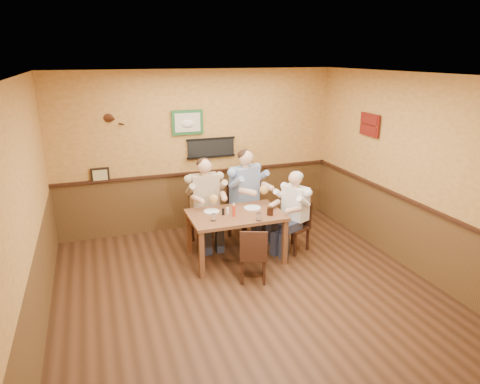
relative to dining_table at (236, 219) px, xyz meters
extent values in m
plane|color=#351D0F|center=(-0.16, -0.96, -0.66)|extent=(5.00, 5.00, 0.00)
cube|color=silver|center=(-0.16, -0.96, 2.14)|extent=(5.00, 5.00, 0.02)
cube|color=gold|center=(-0.16, 1.54, 0.74)|extent=(5.00, 0.02, 2.80)
cube|color=gold|center=(-0.16, -3.46, 0.74)|extent=(5.00, 0.02, 2.80)
cube|color=gold|center=(-2.66, -0.96, 0.74)|extent=(0.02, 5.00, 2.80)
cube|color=gold|center=(2.34, -0.96, 0.74)|extent=(0.02, 5.00, 2.80)
cube|color=brown|center=(-0.16, 1.52, -0.16)|extent=(5.00, 0.02, 1.00)
cube|color=brown|center=(2.32, -0.96, -0.16)|extent=(0.02, 5.00, 1.00)
cube|color=black|center=(0.05, 1.50, 0.79)|extent=(0.88, 0.03, 0.34)
cube|color=#1D5527|center=(-0.36, 1.50, 1.26)|extent=(0.54, 0.03, 0.42)
cube|color=black|center=(-1.86, 1.50, 0.46)|extent=(0.30, 0.03, 0.26)
cube|color=maroon|center=(2.30, 0.09, 1.29)|extent=(0.03, 0.48, 0.36)
cube|color=brown|center=(0.00, 0.00, 0.07)|extent=(1.40, 0.90, 0.05)
cube|color=brown|center=(-0.64, -0.39, -0.31)|extent=(0.07, 0.07, 0.70)
cube|color=brown|center=(0.64, -0.39, -0.31)|extent=(0.07, 0.07, 0.70)
cube|color=brown|center=(-0.64, 0.39, -0.31)|extent=(0.07, 0.07, 0.70)
cube|color=brown|center=(0.64, 0.39, -0.31)|extent=(0.07, 0.07, 0.70)
cylinder|color=white|center=(-0.39, -0.17, 0.14)|extent=(0.09, 0.09, 0.11)
cylinder|color=white|center=(0.22, -0.38, 0.15)|extent=(0.10, 0.10, 0.11)
cylinder|color=black|center=(0.46, -0.23, 0.15)|extent=(0.12, 0.12, 0.12)
cylinder|color=red|center=(-0.06, -0.10, 0.19)|extent=(0.06, 0.06, 0.19)
cylinder|color=white|center=(-0.11, 0.04, 0.14)|extent=(0.05, 0.05, 0.09)
cylinder|color=black|center=(-0.19, 0.01, 0.14)|extent=(0.04, 0.04, 0.10)
cylinder|color=white|center=(-0.32, 0.19, 0.10)|extent=(0.28, 0.28, 0.02)
cylinder|color=silver|center=(0.32, 0.13, 0.10)|extent=(0.34, 0.34, 0.02)
camera|label=1|loc=(-1.93, -5.68, 2.37)|focal=32.00mm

